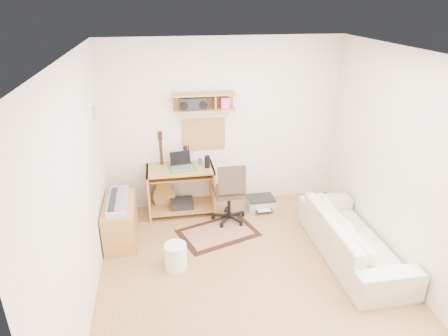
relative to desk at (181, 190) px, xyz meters
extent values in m
cube|color=#A67845|center=(0.70, -1.73, -0.38)|extent=(3.60, 4.00, 0.01)
cube|color=white|center=(0.70, -1.73, 2.23)|extent=(3.60, 4.00, 0.01)
cube|color=silver|center=(0.70, 0.28, 0.93)|extent=(3.60, 0.01, 2.60)
cube|color=silver|center=(-1.10, -1.73, 0.93)|extent=(0.01, 4.00, 2.60)
cube|color=silver|center=(2.51, -1.73, 0.93)|extent=(0.01, 4.00, 2.60)
cube|color=#BA8441|center=(0.40, 0.15, 1.32)|extent=(0.90, 0.25, 0.26)
cube|color=tan|center=(0.40, 0.25, 0.79)|extent=(0.64, 0.03, 0.49)
cube|color=#4C8CBF|center=(-1.09, -0.23, 1.34)|extent=(0.02, 0.20, 0.15)
cylinder|color=black|center=(0.40, -0.05, 0.47)|extent=(0.08, 0.08, 0.18)
cylinder|color=#3646A4|center=(0.31, 0.10, 0.42)|extent=(0.06, 0.06, 0.09)
cube|color=black|center=(0.24, 0.15, 1.30)|extent=(0.37, 0.17, 0.19)
cube|color=tan|center=(0.46, -0.70, -0.37)|extent=(1.23, 1.01, 0.01)
cube|color=#BA8441|center=(-0.88, -0.59, -0.10)|extent=(0.40, 0.90, 0.55)
cube|color=#B2B5BA|center=(-0.88, -0.59, 0.21)|extent=(0.25, 0.80, 0.07)
cylinder|color=white|center=(-0.17, -1.37, -0.21)|extent=(0.36, 0.36, 0.33)
cube|color=#A5A8AA|center=(1.25, -0.06, -0.29)|extent=(0.44, 0.35, 0.16)
imported|color=beige|center=(2.08, -1.50, 0.01)|extent=(0.57, 1.97, 0.77)
camera|label=1|loc=(-0.26, -5.43, 2.74)|focal=31.71mm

